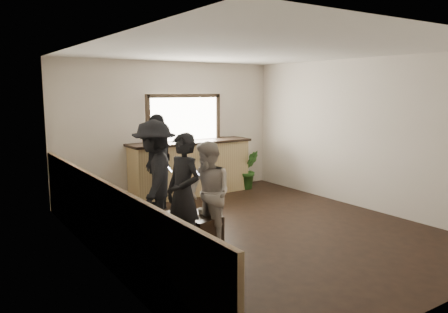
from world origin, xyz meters
TOP-DOWN VIEW (x-y plane):
  - ground at (0.00, 0.00)m, footprint 5.00×6.00m
  - room_shell at (-0.74, 0.00)m, footprint 5.01×6.01m
  - bar_counter at (0.30, 2.70)m, footprint 2.70×0.68m
  - sofa at (-1.87, 0.47)m, footprint 0.76×1.91m
  - coffee_table at (-1.07, 0.20)m, footprint 0.64×0.94m
  - cup_a at (-1.21, 0.42)m, footprint 0.16×0.16m
  - cup_b at (-0.97, 0.14)m, footprint 0.12×0.12m
  - potted_plant at (1.66, 2.45)m, footprint 0.55×0.48m
  - person_a at (-1.42, -0.17)m, footprint 0.52×0.67m
  - person_b at (-1.00, -0.14)m, footprint 0.62×0.77m
  - person_c at (-1.42, 0.74)m, footprint 1.14×1.32m
  - person_d at (-0.78, 1.96)m, footprint 1.05×1.05m

SIDE VIEW (x-z plane):
  - ground at x=0.00m, z-range -0.01..0.01m
  - coffee_table at x=-1.07m, z-range 0.00..0.38m
  - sofa at x=-1.87m, z-range 0.00..0.56m
  - cup_b at x=-0.97m, z-range 0.38..0.47m
  - cup_a at x=-1.21m, z-range 0.38..0.47m
  - potted_plant at x=1.66m, z-range 0.00..0.87m
  - bar_counter at x=0.30m, z-range -0.42..1.71m
  - person_b at x=-1.00m, z-range 0.00..1.50m
  - person_a at x=-1.42m, z-range 0.00..1.65m
  - person_c at x=-1.42m, z-range 0.00..1.77m
  - person_d at x=-0.78m, z-range 0.00..1.79m
  - room_shell at x=-0.74m, z-range 0.07..2.87m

